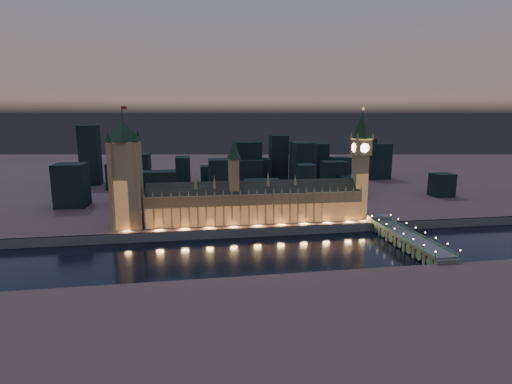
{
  "coord_description": "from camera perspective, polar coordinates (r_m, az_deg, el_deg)",
  "views": [
    {
      "loc": [
        -51.39,
        -298.8,
        108.37
      ],
      "look_at": [
        5.0,
        55.0,
        38.0
      ],
      "focal_mm": 28.0,
      "sensor_mm": 36.0,
      "label": 1
    }
  ],
  "objects": [
    {
      "name": "city_backdrop",
      "position": [
        558.61,
        -0.32,
        3.19
      ],
      "size": [
        473.38,
        215.63,
        84.48
      ],
      "color": "black",
      "rests_on": "north_bank"
    },
    {
      "name": "ground_plane",
      "position": [
        321.97,
        0.67,
        -8.56
      ],
      "size": [
        2000.0,
        2000.0,
        0.0
      ],
      "primitive_type": "plane",
      "color": "black",
      "rests_on": "ground"
    },
    {
      "name": "palace_of_westminster",
      "position": [
        373.97,
        -0.22,
        -1.55
      ],
      "size": [
        202.0,
        22.23,
        78.0
      ],
      "color": "#998150",
      "rests_on": "north_bank"
    },
    {
      "name": "river_boat",
      "position": [
        317.19,
        25.91,
        -9.73
      ],
      "size": [
        38.08,
        16.3,
        4.5
      ],
      "color": "#54574E",
      "rests_on": "ground"
    },
    {
      "name": "westminster_bridge",
      "position": [
        357.22,
        20.48,
        -6.27
      ],
      "size": [
        19.66,
        113.0,
        15.9
      ],
      "color": "#54574E",
      "rests_on": "ground"
    },
    {
      "name": "embankment_wall",
      "position": [
        359.16,
        -0.44,
        -5.78
      ],
      "size": [
        2000.0,
        2.5,
        8.0
      ],
      "primitive_type": "cube",
      "color": "#54574E",
      "rests_on": "ground"
    },
    {
      "name": "elizabeth_tower",
      "position": [
        396.3,
        14.77,
        5.08
      ],
      "size": [
        18.0,
        18.0,
        109.79
      ],
      "color": "#998150",
      "rests_on": "north_bank"
    },
    {
      "name": "north_bank",
      "position": [
        827.02,
        -5.43,
        3.81
      ],
      "size": [
        2000.0,
        960.0,
        8.0
      ],
      "primitive_type": "cube",
      "color": "brown",
      "rests_on": "ground"
    },
    {
      "name": "victoria_tower",
      "position": [
        368.54,
        -18.15,
        3.13
      ],
      "size": [
        31.68,
        31.68,
        106.86
      ],
      "color": "#998150",
      "rests_on": "north_bank"
    }
  ]
}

